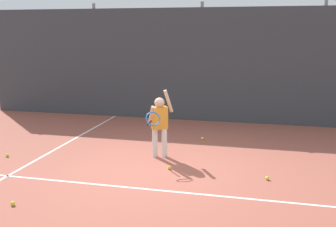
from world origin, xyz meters
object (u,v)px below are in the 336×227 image
at_px(tennis_ball_3, 169,167).
at_px(tennis_ball_4, 267,178).
at_px(tennis_ball_2, 7,155).
at_px(tennis_ball_6, 13,203).
at_px(tennis_player, 159,122).
at_px(tennis_ball_0, 156,124).
at_px(tennis_ball_1, 202,138).

relative_size(tennis_ball_3, tennis_ball_4, 1.00).
distance_m(tennis_ball_2, tennis_ball_3, 3.34).
bearing_deg(tennis_ball_4, tennis_ball_6, -151.61).
xyz_separation_m(tennis_player, tennis_ball_0, (-0.80, 2.70, -0.69)).
bearing_deg(tennis_ball_1, tennis_player, -113.09).
bearing_deg(tennis_ball_4, tennis_ball_0, 129.72).
bearing_deg(tennis_ball_2, tennis_ball_4, -0.92).
height_order(tennis_ball_1, tennis_ball_2, same).
xyz_separation_m(tennis_ball_3, tennis_ball_4, (1.75, -0.14, 0.00)).
height_order(tennis_player, tennis_ball_0, tennis_player).
relative_size(tennis_ball_1, tennis_ball_3, 1.00).
bearing_deg(tennis_ball_6, tennis_ball_3, 48.46).
bearing_deg(tennis_ball_6, tennis_ball_1, 63.56).
bearing_deg(tennis_ball_1, tennis_ball_0, 139.85).
bearing_deg(tennis_ball_3, tennis_ball_4, -4.42).
bearing_deg(tennis_player, tennis_ball_4, -55.43).
bearing_deg(tennis_ball_2, tennis_ball_6, -53.30).
bearing_deg(tennis_ball_1, tennis_ball_2, -148.47).
bearing_deg(tennis_ball_2, tennis_ball_1, 31.53).
bearing_deg(tennis_ball_4, tennis_ball_3, 175.58).
relative_size(tennis_player, tennis_ball_3, 20.46).
height_order(tennis_ball_0, tennis_ball_6, same).
height_order(tennis_ball_1, tennis_ball_4, same).
height_order(tennis_ball_1, tennis_ball_6, same).
height_order(tennis_ball_3, tennis_ball_4, same).
bearing_deg(tennis_ball_4, tennis_ball_2, 179.08).
distance_m(tennis_player, tennis_ball_3, 1.03).
bearing_deg(tennis_ball_3, tennis_ball_1, 82.89).
relative_size(tennis_ball_0, tennis_ball_3, 1.00).
distance_m(tennis_ball_0, tennis_ball_2, 4.06).
relative_size(tennis_player, tennis_ball_4, 20.46).
relative_size(tennis_ball_4, tennis_ball_6, 1.00).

